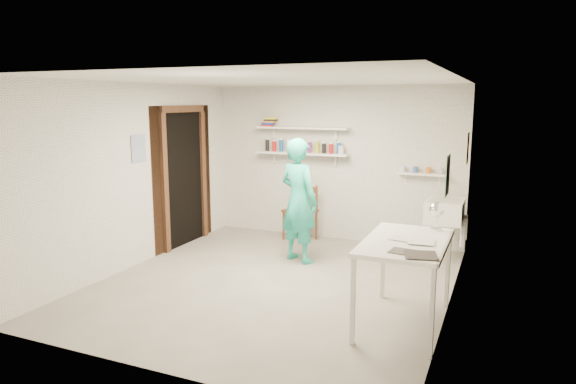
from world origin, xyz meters
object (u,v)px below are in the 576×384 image
at_px(wall_clock, 299,177).
at_px(work_table, 404,283).
at_px(desk_lamp, 437,209).
at_px(wooden_chair, 300,211).
at_px(man, 299,200).
at_px(belfast_sink, 445,211).

bearing_deg(wall_clock, work_table, -20.84).
bearing_deg(work_table, desk_lamp, 67.58).
height_order(wooden_chair, desk_lamp, desk_lamp).
bearing_deg(wall_clock, man, -45.12).
xyz_separation_m(man, desk_lamp, (1.92, -0.97, 0.23)).
relative_size(man, wooden_chair, 1.80).
bearing_deg(wooden_chair, work_table, -31.01).
height_order(belfast_sink, desk_lamp, desk_lamp).
bearing_deg(wall_clock, desk_lamp, -7.99).
height_order(man, wooden_chair, man).
xyz_separation_m(wooden_chair, work_table, (2.09, -2.49, -0.04)).
bearing_deg(wooden_chair, wall_clock, -50.57).
relative_size(wall_clock, work_table, 0.24).
bearing_deg(man, wooden_chair, -46.69).
bearing_deg(desk_lamp, work_table, -112.42).
height_order(wooden_chair, work_table, wooden_chair).
relative_size(belfast_sink, wall_clock, 1.98).
distance_m(belfast_sink, wooden_chair, 2.23).
relative_size(belfast_sink, wooden_chair, 0.64).
distance_m(wall_clock, desk_lamp, 2.32).
distance_m(man, work_table, 2.30).
relative_size(wooden_chair, work_table, 0.73).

